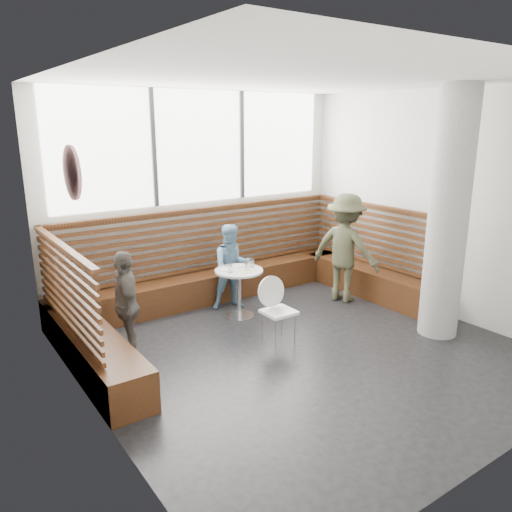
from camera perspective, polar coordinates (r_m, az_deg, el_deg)
room at (r=5.79m, az=5.67°, el=3.63°), size 5.00×5.00×3.20m
booth at (r=7.49m, az=-3.40°, el=-3.11°), size 5.00×2.50×1.44m
concrete_column at (r=6.77m, az=21.13°, el=4.35°), size 0.50×0.50×3.20m
wall_art at (r=4.88m, az=-20.30°, el=8.92°), size 0.03×0.50×0.50m
cafe_table at (r=7.15m, az=-1.95°, el=-3.12°), size 0.69×0.69×0.71m
cafe_chair at (r=6.39m, az=2.28°, el=-5.57°), size 0.40×0.39×0.84m
adult_man at (r=7.86m, az=10.17°, el=0.90°), size 0.95×1.24×1.69m
child_back at (r=7.46m, az=-2.71°, el=-1.25°), size 0.74×0.65×1.29m
child_left at (r=6.11m, az=-14.64°, el=-5.41°), size 0.49×0.82×1.31m
plate_near at (r=7.09m, az=-3.57°, el=-1.56°), size 0.18×0.18×0.01m
plate_far at (r=7.27m, az=-2.08°, el=-1.11°), size 0.20×0.20×0.01m
glass_left at (r=6.96m, az=-2.97°, el=-1.49°), size 0.07×0.07×0.10m
glass_mid at (r=7.05m, az=-0.94°, el=-1.18°), size 0.07×0.07×0.12m
glass_right at (r=7.22m, az=-0.49°, el=-0.79°), size 0.07×0.07×0.12m
menu_card at (r=7.01m, az=-0.82°, el=-1.77°), size 0.21×0.15×0.00m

